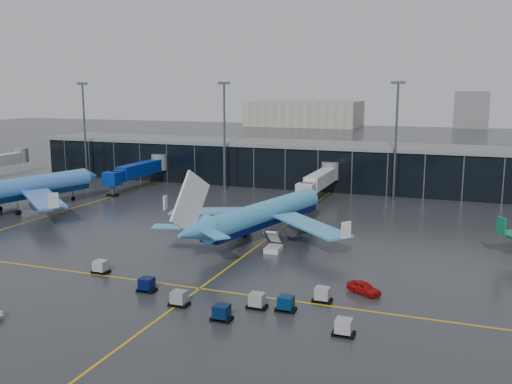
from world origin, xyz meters
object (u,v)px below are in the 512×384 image
(airliner_arkefly, at_px, (16,176))
(airliner_klm_near, at_px, (265,200))
(mobile_airstair, at_px, (274,247))
(service_van_red, at_px, (364,288))
(baggage_carts, at_px, (227,298))

(airliner_arkefly, bearing_deg, airliner_klm_near, 11.52)
(airliner_arkefly, xyz_separation_m, mobile_airstair, (56.61, -9.18, -6.19))
(airliner_klm_near, height_order, service_van_red, airliner_klm_near)
(airliner_arkefly, height_order, airliner_klm_near, airliner_arkefly)
(baggage_carts, bearing_deg, airliner_arkefly, 152.04)
(airliner_klm_near, xyz_separation_m, service_van_red, (19.94, -20.69, -5.49))
(baggage_carts, height_order, mobile_airstair, mobile_airstair)
(airliner_arkefly, bearing_deg, service_van_red, -3.89)
(baggage_carts, height_order, service_van_red, baggage_carts)
(baggage_carts, xyz_separation_m, mobile_airstair, (-1.86, 21.85, 0.01))
(airliner_arkefly, distance_m, airliner_klm_near, 52.46)
(airliner_klm_near, xyz_separation_m, mobile_airstair, (4.18, -7.68, -5.47))
(airliner_klm_near, relative_size, service_van_red, 9.28)
(mobile_airstair, bearing_deg, airliner_arkefly, 168.32)
(airliner_klm_near, relative_size, mobile_airstair, 11.78)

